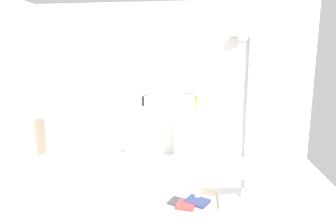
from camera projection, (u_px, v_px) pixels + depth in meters
ground_plane at (151, 195)px, 3.68m from camera, size 4.80×3.60×0.04m
rear_partition at (167, 80)px, 5.05m from camera, size 4.80×0.10×2.60m
pedestal_sink_left at (140, 133)px, 4.83m from camera, size 0.41×0.41×1.00m
pedestal_sink_right at (188, 135)px, 4.73m from camera, size 0.41×0.41×1.00m
vanity_mirror_left at (144, 73)px, 5.01m from camera, size 0.22×0.03×0.65m
vanity_mirror_right at (190, 74)px, 4.91m from camera, size 0.22×0.03×0.65m
shower_column at (250, 95)px, 4.80m from camera, size 0.49×0.24×2.05m
lounge_chair at (243, 175)px, 3.39m from camera, size 1.04×1.04×0.65m
towel_rack at (38, 138)px, 3.90m from camera, size 0.37×0.22×0.95m
area_rug at (179, 202)px, 3.45m from camera, size 0.97×0.81×0.01m
magazine_red at (186, 205)px, 3.34m from camera, size 0.24×0.25×0.03m
magazine_charcoal at (178, 202)px, 3.42m from camera, size 0.26×0.26×0.02m
magazine_navy at (197, 201)px, 3.42m from camera, size 0.33×0.31×0.03m
coffee_mug at (197, 195)px, 3.51m from camera, size 0.07×0.07×0.10m
soap_bottle_black at (143, 101)px, 4.84m from camera, size 0.05×0.05×0.17m
soap_bottle_amber at (196, 102)px, 4.69m from camera, size 0.05×0.05×0.20m
soap_bottle_grey at (146, 101)px, 4.80m from camera, size 0.05×0.05×0.19m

